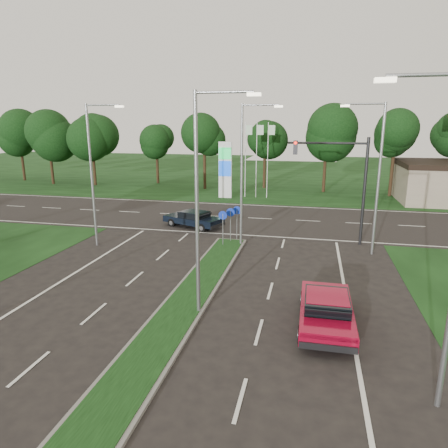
# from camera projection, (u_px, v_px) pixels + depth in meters

# --- Properties ---
(ground) EXTENTS (160.00, 160.00, 0.00)m
(ground) POSITION_uv_depth(u_px,v_px,m) (113.00, 405.00, 11.35)
(ground) COLOR black
(ground) RESTS_ON ground
(verge_far) EXTENTS (160.00, 50.00, 0.02)m
(verge_far) POSITION_uv_depth(u_px,v_px,m) (279.00, 175.00, 63.42)
(verge_far) COLOR black
(verge_far) RESTS_ON ground
(cross_road) EXTENTS (160.00, 12.00, 0.02)m
(cross_road) POSITION_uv_depth(u_px,v_px,m) (248.00, 218.00, 34.07)
(cross_road) COLOR black
(cross_road) RESTS_ON ground
(median_kerb) EXTENTS (2.00, 26.00, 0.12)m
(median_kerb) POSITION_uv_depth(u_px,v_px,m) (164.00, 333.00, 15.12)
(median_kerb) COLOR slate
(median_kerb) RESTS_ON ground
(streetlight_median_near) EXTENTS (2.53, 0.22, 9.00)m
(streetlight_median_near) POSITION_uv_depth(u_px,v_px,m) (202.00, 195.00, 15.58)
(streetlight_median_near) COLOR gray
(streetlight_median_near) RESTS_ON ground
(streetlight_median_far) EXTENTS (2.53, 0.22, 9.00)m
(streetlight_median_far) POSITION_uv_depth(u_px,v_px,m) (245.00, 168.00, 25.05)
(streetlight_median_far) COLOR gray
(streetlight_median_far) RESTS_ON ground
(streetlight_left_far) EXTENTS (2.53, 0.22, 9.00)m
(streetlight_left_far) POSITION_uv_depth(u_px,v_px,m) (94.00, 168.00, 25.13)
(streetlight_left_far) COLOR gray
(streetlight_left_far) RESTS_ON ground
(streetlight_right_far) EXTENTS (2.53, 0.22, 9.00)m
(streetlight_right_far) POSITION_uv_depth(u_px,v_px,m) (376.00, 171.00, 23.40)
(streetlight_right_far) COLOR gray
(streetlight_right_far) RESTS_ON ground
(traffic_signal) EXTENTS (5.10, 0.42, 7.00)m
(traffic_signal) POSITION_uv_depth(u_px,v_px,m) (344.00, 174.00, 25.74)
(traffic_signal) COLOR black
(traffic_signal) RESTS_ON ground
(median_signs) EXTENTS (1.16, 1.76, 2.38)m
(median_signs) POSITION_uv_depth(u_px,v_px,m) (230.00, 218.00, 26.46)
(median_signs) COLOR gray
(median_signs) RESTS_ON ground
(gas_pylon) EXTENTS (5.80, 1.26, 8.00)m
(gas_pylon) POSITION_uv_depth(u_px,v_px,m) (227.00, 168.00, 42.66)
(gas_pylon) COLOR silver
(gas_pylon) RESTS_ON ground
(treeline_far) EXTENTS (6.00, 6.00, 9.90)m
(treeline_far) POSITION_uv_depth(u_px,v_px,m) (271.00, 133.00, 47.48)
(treeline_far) COLOR black
(treeline_far) RESTS_ON ground
(red_sedan) EXTENTS (2.06, 4.86, 1.33)m
(red_sedan) POSITION_uv_depth(u_px,v_px,m) (326.00, 309.00, 15.64)
(red_sedan) COLOR maroon
(red_sedan) RESTS_ON ground
(navy_sedan) EXTENTS (4.96, 3.40, 1.26)m
(navy_sedan) POSITION_uv_depth(u_px,v_px,m) (194.00, 219.00, 30.88)
(navy_sedan) COLOR black
(navy_sedan) RESTS_ON ground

